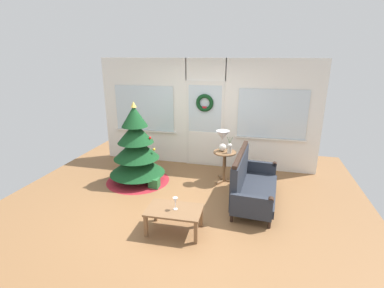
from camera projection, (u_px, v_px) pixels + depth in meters
name	position (u px, v px, depth m)	size (l,w,h in m)	color
ground_plane	(182.00, 205.00, 5.18)	(6.76, 6.76, 0.00)	brown
back_wall_with_door	(205.00, 114.00, 6.72)	(5.20, 0.19, 2.55)	white
christmas_tree	(136.00, 153.00, 5.98)	(1.35, 1.35, 1.73)	#4C331E
settee_sofa	(250.00, 183.00, 5.18)	(0.82, 1.69, 0.96)	black
side_table	(225.00, 160.00, 6.00)	(0.50, 0.48, 0.67)	brown
table_lamp	(223.00, 138.00, 5.91)	(0.28, 0.28, 0.44)	silver
flower_vase	(230.00, 148.00, 5.83)	(0.11, 0.10, 0.35)	beige
coffee_table	(174.00, 212.00, 4.31)	(0.85, 0.54, 0.38)	brown
wine_glass	(175.00, 201.00, 4.25)	(0.08, 0.08, 0.20)	silver
gift_box	(154.00, 183.00, 5.81)	(0.21, 0.19, 0.21)	#266633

